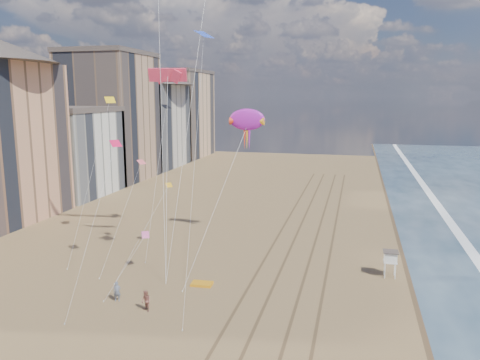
{
  "coord_description": "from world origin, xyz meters",
  "views": [
    {
      "loc": [
        8.81,
        -25.37,
        19.04
      ],
      "look_at": [
        -4.09,
        26.0,
        9.5
      ],
      "focal_mm": 35.0,
      "sensor_mm": 36.0,
      "label": 1
    }
  ],
  "objects_px": {
    "lifeguard_stand": "(390,257)",
    "kite_flyer_b": "(146,301)",
    "grounded_kite": "(202,284)",
    "show_kite": "(247,120)",
    "kite_flyer_a": "(117,291)"
  },
  "relations": [
    {
      "from": "lifeguard_stand",
      "to": "kite_flyer_a",
      "type": "bearing_deg",
      "value": -153.66
    },
    {
      "from": "show_kite",
      "to": "kite_flyer_a",
      "type": "relative_size",
      "value": 12.13
    },
    {
      "from": "kite_flyer_a",
      "to": "kite_flyer_b",
      "type": "distance_m",
      "value": 3.8
    },
    {
      "from": "grounded_kite",
      "to": "kite_flyer_a",
      "type": "xyz_separation_m",
      "value": [
        -6.52,
        -5.51,
        0.83
      ]
    },
    {
      "from": "show_kite",
      "to": "kite_flyer_a",
      "type": "height_order",
      "value": "show_kite"
    },
    {
      "from": "kite_flyer_a",
      "to": "kite_flyer_b",
      "type": "bearing_deg",
      "value": -37.37
    },
    {
      "from": "lifeguard_stand",
      "to": "kite_flyer_b",
      "type": "distance_m",
      "value": 25.72
    },
    {
      "from": "grounded_kite",
      "to": "kite_flyer_b",
      "type": "height_order",
      "value": "kite_flyer_b"
    },
    {
      "from": "lifeguard_stand",
      "to": "show_kite",
      "type": "height_order",
      "value": "show_kite"
    },
    {
      "from": "grounded_kite",
      "to": "show_kite",
      "type": "distance_m",
      "value": 21.98
    },
    {
      "from": "lifeguard_stand",
      "to": "show_kite",
      "type": "relative_size",
      "value": 0.12
    },
    {
      "from": "grounded_kite",
      "to": "kite_flyer_b",
      "type": "relative_size",
      "value": 1.11
    },
    {
      "from": "show_kite",
      "to": "kite_flyer_b",
      "type": "distance_m",
      "value": 26.91
    },
    {
      "from": "kite_flyer_a",
      "to": "grounded_kite",
      "type": "bearing_deg",
      "value": 22.72
    },
    {
      "from": "grounded_kite",
      "to": "show_kite",
      "type": "xyz_separation_m",
      "value": [
        1.14,
        15.09,
        15.93
      ]
    }
  ]
}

